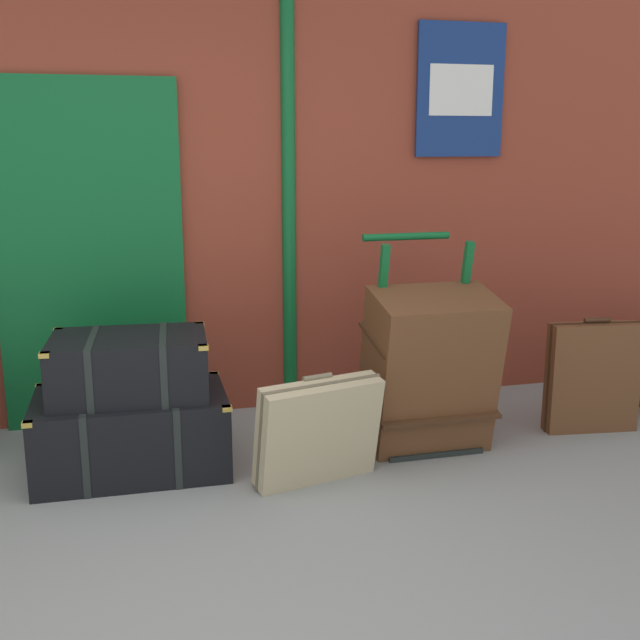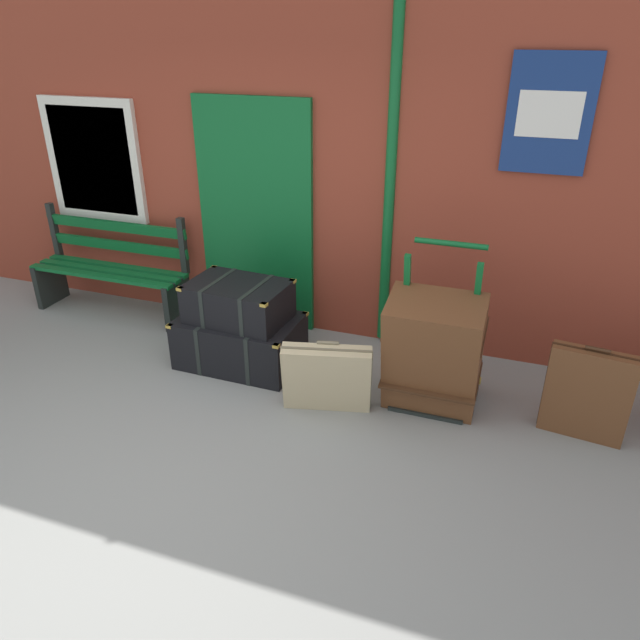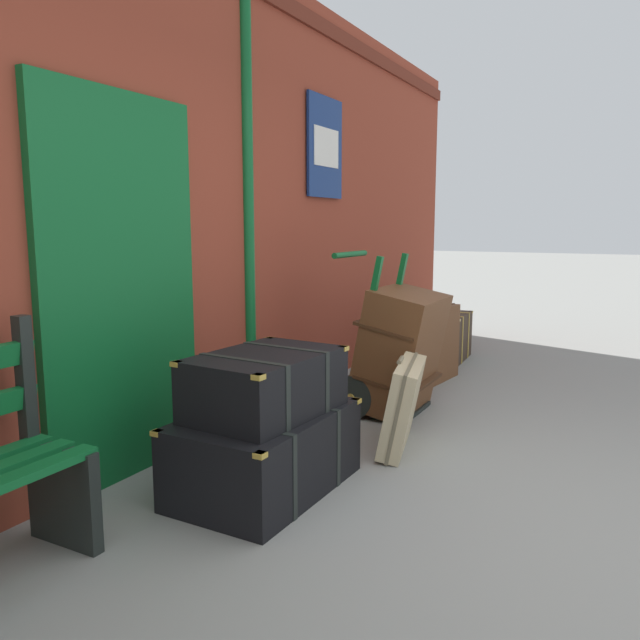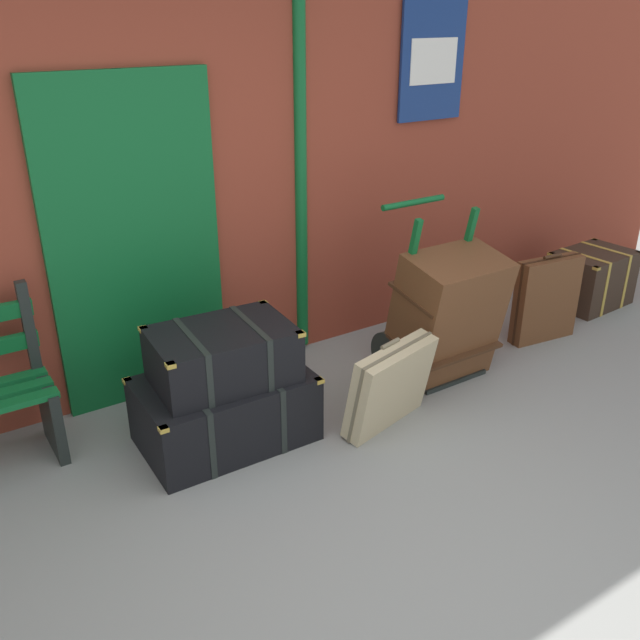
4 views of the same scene
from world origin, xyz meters
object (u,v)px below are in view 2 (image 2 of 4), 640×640
(platform_bench, at_px, (112,270))
(suitcase_charcoal, at_px, (327,378))
(steamer_trunk_middle, at_px, (238,301))
(suitcase_caramel, at_px, (587,394))
(steamer_trunk_base, at_px, (240,341))
(large_brown_trunk, at_px, (433,353))
(porters_trolley, at_px, (435,365))

(platform_bench, bearing_deg, suitcase_charcoal, -20.07)
(steamer_trunk_middle, relative_size, suitcase_caramel, 1.19)
(steamer_trunk_base, relative_size, suitcase_charcoal, 1.47)
(suitcase_caramel, bearing_deg, steamer_trunk_middle, 177.81)
(steamer_trunk_base, distance_m, steamer_trunk_middle, 0.37)
(large_brown_trunk, bearing_deg, platform_bench, 168.91)
(steamer_trunk_middle, bearing_deg, suitcase_caramel, -2.19)
(porters_trolley, xyz_separation_m, suitcase_caramel, (1.07, -0.15, 0.06))
(platform_bench, distance_m, steamer_trunk_base, 1.76)
(large_brown_trunk, height_order, suitcase_charcoal, large_brown_trunk)
(steamer_trunk_base, bearing_deg, platform_bench, 162.46)
(porters_trolley, bearing_deg, suitcase_caramel, -8.15)
(porters_trolley, bearing_deg, large_brown_trunk, -90.00)
(platform_bench, relative_size, suitcase_caramel, 2.25)
(steamer_trunk_base, height_order, large_brown_trunk, large_brown_trunk)
(suitcase_caramel, xyz_separation_m, suitcase_charcoal, (-1.80, -0.32, -0.06))
(platform_bench, relative_size, steamer_trunk_middle, 1.89)
(large_brown_trunk, bearing_deg, suitcase_charcoal, -157.75)
(porters_trolley, distance_m, large_brown_trunk, 0.27)
(steamer_trunk_base, xyz_separation_m, porters_trolley, (1.65, 0.05, 0.06))
(steamer_trunk_middle, bearing_deg, porters_trolley, 1.75)
(porters_trolley, bearing_deg, steamer_trunk_base, -178.25)
(steamer_trunk_base, distance_m, suitcase_charcoal, 1.02)
(large_brown_trunk, bearing_deg, suitcase_caramel, 1.09)
(platform_bench, height_order, large_brown_trunk, platform_bench)
(steamer_trunk_middle, xyz_separation_m, porters_trolley, (1.64, 0.05, -0.31))
(suitcase_charcoal, bearing_deg, steamer_trunk_base, 155.60)
(platform_bench, bearing_deg, steamer_trunk_base, -17.54)
(platform_bench, height_order, suitcase_charcoal, platform_bench)
(platform_bench, relative_size, large_brown_trunk, 1.69)
(porters_trolley, xyz_separation_m, large_brown_trunk, (-0.00, -0.17, 0.20))
(large_brown_trunk, distance_m, suitcase_charcoal, 0.81)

